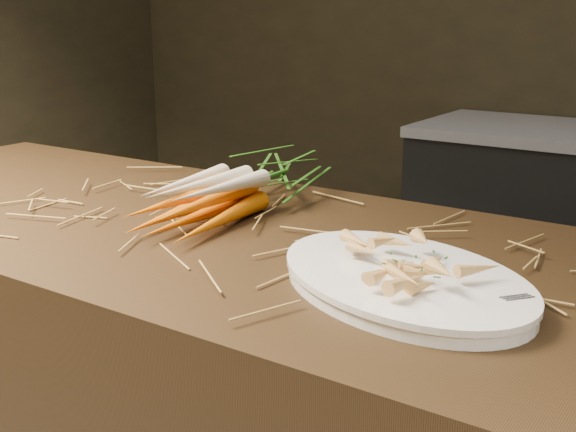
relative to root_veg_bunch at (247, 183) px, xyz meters
name	(u,v)px	position (x,y,z in m)	size (l,w,h in m)	color
straw_bedding	(321,243)	(0.25, -0.13, -0.04)	(1.40, 0.60, 0.02)	olive
root_veg_bunch	(247,183)	(0.00, 0.00, 0.00)	(0.19, 0.53, 0.10)	#F06106
serving_platter	(403,282)	(0.43, -0.22, -0.04)	(0.40, 0.26, 0.02)	white
roasted_veg_heap	(404,259)	(0.43, -0.22, 0.00)	(0.19, 0.14, 0.04)	#C29246
serving_fork	(471,313)	(0.55, -0.29, -0.02)	(0.01, 0.15, 0.00)	silver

